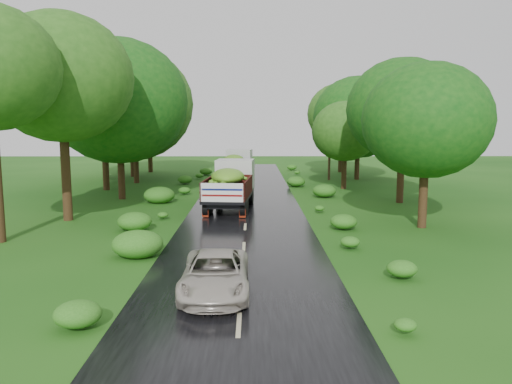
{
  "coord_description": "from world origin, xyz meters",
  "views": [
    {
      "loc": [
        0.34,
        -16.09,
        5.12
      ],
      "look_at": [
        0.54,
        8.35,
        1.7
      ],
      "focal_mm": 35.0,
      "sensor_mm": 36.0,
      "label": 1
    }
  ],
  "objects_px": {
    "truck_far": "(236,164)",
    "truck_near": "(231,182)",
    "utility_pole": "(330,134)",
    "car": "(215,274)"
  },
  "relations": [
    {
      "from": "car",
      "to": "utility_pole",
      "type": "relative_size",
      "value": 0.55
    },
    {
      "from": "truck_far",
      "to": "utility_pole",
      "type": "height_order",
      "value": "utility_pole"
    },
    {
      "from": "truck_far",
      "to": "car",
      "type": "distance_m",
      "value": 29.12
    },
    {
      "from": "car",
      "to": "utility_pole",
      "type": "distance_m",
      "value": 31.05
    },
    {
      "from": "truck_near",
      "to": "utility_pole",
      "type": "height_order",
      "value": "utility_pole"
    },
    {
      "from": "truck_far",
      "to": "car",
      "type": "xyz_separation_m",
      "value": [
        0.27,
        -29.11,
        -0.89
      ]
    },
    {
      "from": "truck_near",
      "to": "utility_pole",
      "type": "distance_m",
      "value": 17.12
    },
    {
      "from": "truck_near",
      "to": "utility_pole",
      "type": "bearing_deg",
      "value": 66.48
    },
    {
      "from": "truck_far",
      "to": "truck_near",
      "type": "bearing_deg",
      "value": -82.59
    },
    {
      "from": "car",
      "to": "utility_pole",
      "type": "bearing_deg",
      "value": 73.87
    }
  ]
}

